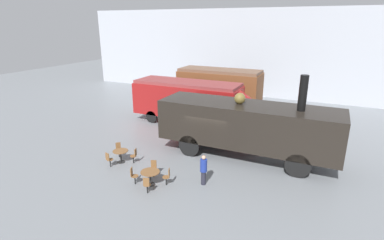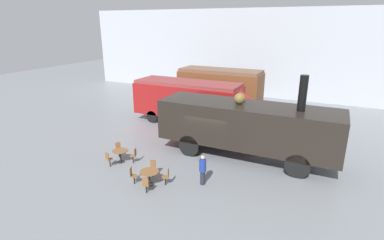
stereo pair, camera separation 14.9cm
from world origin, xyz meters
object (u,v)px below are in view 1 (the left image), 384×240
object	(u,v)px
cafe_table_near	(150,174)
cafe_chair_0	(154,167)
streamlined_locomotive	(195,100)
visitor_person	(204,169)
steam_locomotive	(247,124)
cafe_table_mid	(121,153)
passenger_coach_wooden	(219,86)

from	to	relation	value
cafe_table_near	cafe_chair_0	size ratio (longest dim) A/B	1.08
cafe_table_near	cafe_chair_0	bearing A→B (deg)	111.45
streamlined_locomotive	visitor_person	world-z (taller)	streamlined_locomotive
cafe_chair_0	visitor_person	distance (m)	2.68
cafe_table_near	steam_locomotive	bearing A→B (deg)	57.05
cafe_table_mid	visitor_person	bearing A→B (deg)	-2.85
cafe_table_near	cafe_table_mid	bearing A→B (deg)	154.15
steam_locomotive	visitor_person	world-z (taller)	steam_locomotive
visitor_person	cafe_table_near	bearing A→B (deg)	-154.11
streamlined_locomotive	steam_locomotive	distance (m)	6.83
steam_locomotive	passenger_coach_wooden	bearing A→B (deg)	119.72
streamlined_locomotive	passenger_coach_wooden	bearing A→B (deg)	83.62
streamlined_locomotive	cafe_table_mid	xyz separation A→B (m)	(-0.94, -8.11, -1.36)
passenger_coach_wooden	visitor_person	size ratio (longest dim) A/B	4.64
visitor_person	cafe_table_mid	bearing A→B (deg)	177.15
streamlined_locomotive	cafe_chair_0	bearing A→B (deg)	-79.46
cafe_table_mid	visitor_person	size ratio (longest dim) A/B	0.56
cafe_table_near	cafe_table_mid	world-z (taller)	cafe_table_mid
passenger_coach_wooden	cafe_chair_0	bearing A→B (deg)	-84.79
streamlined_locomotive	visitor_person	bearing A→B (deg)	-63.04
streamlined_locomotive	cafe_table_mid	world-z (taller)	streamlined_locomotive
passenger_coach_wooden	cafe_chair_0	world-z (taller)	passenger_coach_wooden
steam_locomotive	cafe_table_near	world-z (taller)	steam_locomotive
steam_locomotive	cafe_chair_0	distance (m)	5.88
passenger_coach_wooden	cafe_table_near	xyz separation A→B (m)	(1.47, -13.57, -1.71)
streamlined_locomotive	steam_locomotive	xyz separation A→B (m)	(5.26, -4.35, 0.10)
steam_locomotive	visitor_person	size ratio (longest dim) A/B	6.61
passenger_coach_wooden	steam_locomotive	xyz separation A→B (m)	(4.81, -8.42, -0.27)
steam_locomotive	cafe_table_near	distance (m)	6.30
streamlined_locomotive	visitor_person	distance (m)	9.45
streamlined_locomotive	cafe_table_near	bearing A→B (deg)	-78.52
cafe_table_near	cafe_chair_0	world-z (taller)	cafe_chair_0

